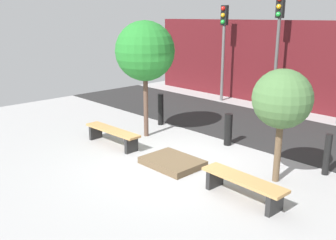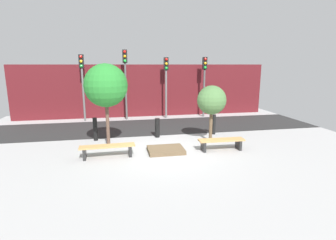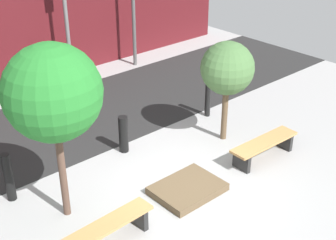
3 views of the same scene
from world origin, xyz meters
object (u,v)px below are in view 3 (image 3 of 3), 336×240
bollard_center (208,99)px  traffic_light_mid_east (65,0)px  bench_left (103,232)px  planter_bed (188,189)px  bollard_left (123,134)px  tree_behind_right_bench (227,69)px  bollard_far_left (8,177)px  tree_behind_left_bench (53,93)px  bench_right (264,146)px

bollard_center → traffic_light_mid_east: bearing=109.7°
bench_left → planter_bed: (2.20, 0.20, -0.26)m
bollard_left → traffic_light_mid_east: bearing=74.0°
tree_behind_right_bench → bollard_far_left: tree_behind_right_bench is taller
planter_bed → tree_behind_right_bench: (2.20, 1.03, 1.75)m
bollard_left → traffic_light_mid_east: size_ratio=0.24×
bench_left → bollard_far_left: bollard_far_left is taller
tree_behind_left_bench → bollard_left: bearing=27.2°
tree_behind_right_bench → bollard_center: bearing=62.3°
planter_bed → tree_behind_left_bench: (-2.20, 1.03, 2.44)m
planter_bed → bollard_center: size_ratio=1.43×
planter_bed → tree_behind_left_bench: tree_behind_left_bench is taller
planter_bed → bollard_center: 3.55m
bench_left → bollard_far_left: 2.44m
planter_bed → bollard_left: 2.19m
tree_behind_right_bench → bollard_far_left: (-4.99, 1.13, -1.31)m
tree_behind_right_bench → traffic_light_mid_east: (-0.96, 5.47, 0.77)m
bollard_left → bollard_far_left: bearing=180.0°
bench_left → bollard_left: bollard_left is taller
bollard_far_left → bollard_left: bearing=0.0°
tree_behind_right_bench → bollard_left: (-2.20, 1.13, -1.38)m
bench_left → bollard_center: bearing=23.2°
bench_left → bollard_left: 3.23m
traffic_light_mid_east → tree_behind_right_bench: bearing=-80.1°
tree_behind_left_bench → bollard_center: tree_behind_left_bench is taller
traffic_light_mid_east → bollard_far_left: bearing=-132.9°
bench_left → tree_behind_right_bench: tree_behind_right_bench is taller
bench_right → bollard_center: bearing=78.0°
tree_behind_left_bench → tree_behind_right_bench: size_ratio=1.37×
bench_right → bollard_center: size_ratio=1.90×
bench_right → bollard_left: bearing=135.1°
bench_right → bollard_center: bollard_center is taller
planter_bed → bollard_left: bollard_left is taller
bollard_far_left → traffic_light_mid_east: 6.28m
bollard_far_left → bollard_center: 5.58m
planter_bed → tree_behind_right_bench: size_ratio=0.56×
bench_left → bench_right: (4.40, 0.00, -0.01)m
bench_right → bollard_far_left: 5.52m
bench_right → traffic_light_mid_east: (-0.96, 6.70, 2.27)m
bench_left → bollard_left: bearing=44.9°
bollard_far_left → planter_bed: bearing=-37.8°
tree_behind_left_bench → bollard_center: 5.51m
bench_left → bench_right: bench_left is taller
bollard_center → tree_behind_left_bench: bearing=-167.2°
tree_behind_left_bench → traffic_light_mid_east: 6.46m
bench_left → traffic_light_mid_east: (3.44, 6.70, 2.26)m
bollard_left → tree_behind_left_bench: bearing=-152.8°
bench_left → tree_behind_left_bench: bearing=87.9°
traffic_light_mid_east → planter_bed: bearing=-100.8°
bollard_center → bollard_far_left: bearing=180.0°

